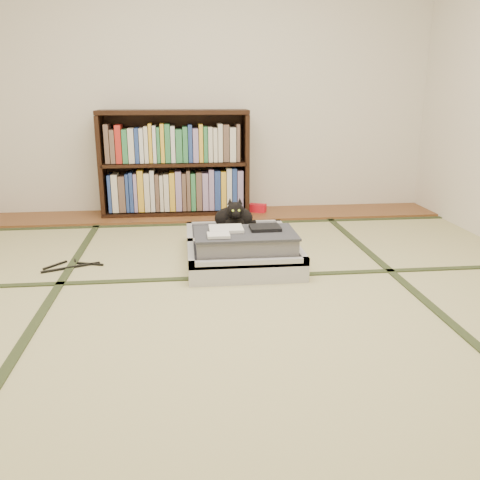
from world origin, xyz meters
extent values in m
plane|color=tan|center=(0.00, 0.00, 0.00)|extent=(4.50, 4.50, 0.00)
cube|color=brown|center=(0.00, 2.00, 0.01)|extent=(4.00, 0.50, 0.02)
cube|color=red|center=(0.40, 2.03, 0.06)|extent=(0.17, 0.14, 0.07)
plane|color=silver|center=(0.00, 2.25, 1.20)|extent=(4.00, 0.00, 4.00)
cube|color=#2D381E|center=(-1.00, 0.00, 0.00)|extent=(0.05, 4.50, 0.01)
cube|color=#2D381E|center=(1.00, 0.00, 0.00)|extent=(0.05, 4.50, 0.01)
cube|color=#2D381E|center=(0.00, 0.40, 0.00)|extent=(4.00, 0.05, 0.01)
cube|color=#2D381E|center=(0.00, 1.70, 0.00)|extent=(4.00, 0.05, 0.01)
cube|color=black|center=(-0.97, 2.07, 0.47)|extent=(0.04, 0.30, 0.83)
cube|color=black|center=(0.29, 2.07, 0.47)|extent=(0.04, 0.30, 0.83)
cube|color=black|center=(-0.34, 2.07, 0.03)|extent=(1.30, 0.30, 0.04)
cube|color=black|center=(-0.34, 2.07, 0.91)|extent=(1.30, 0.30, 0.04)
cube|color=black|center=(-0.34, 2.07, 0.47)|extent=(1.24, 0.30, 0.03)
cube|color=black|center=(-0.34, 2.21, 0.47)|extent=(1.30, 0.02, 0.83)
cube|color=gray|center=(-0.34, 2.05, 0.25)|extent=(1.17, 0.21, 0.35)
cube|color=gray|center=(-0.34, 2.05, 0.66)|extent=(1.17, 0.21, 0.32)
cube|color=#B6B5BA|center=(0.10, 0.50, 0.06)|extent=(0.70, 0.47, 0.12)
cube|color=#2B2B32|center=(0.10, 0.50, 0.09)|extent=(0.63, 0.39, 0.09)
cube|color=#B6B5BA|center=(0.10, 0.28, 0.13)|extent=(0.70, 0.04, 0.05)
cube|color=#B6B5BA|center=(0.10, 0.72, 0.13)|extent=(0.70, 0.04, 0.05)
cube|color=#B6B5BA|center=(-0.24, 0.50, 0.13)|extent=(0.04, 0.47, 0.05)
cube|color=#B6B5BA|center=(0.43, 0.50, 0.13)|extent=(0.04, 0.47, 0.05)
cube|color=#B6B5BA|center=(0.10, 0.97, 0.06)|extent=(0.70, 0.47, 0.12)
cube|color=#2B2B32|center=(0.10, 0.97, 0.09)|extent=(0.63, 0.39, 0.09)
cube|color=#B6B5BA|center=(0.10, 0.75, 0.13)|extent=(0.70, 0.04, 0.05)
cube|color=#B6B5BA|center=(0.10, 1.18, 0.13)|extent=(0.70, 0.04, 0.05)
cube|color=#B6B5BA|center=(-0.24, 0.97, 0.13)|extent=(0.04, 0.47, 0.05)
cube|color=#B6B5BA|center=(0.43, 0.97, 0.13)|extent=(0.04, 0.47, 0.05)
cylinder|color=black|center=(0.10, 0.73, 0.13)|extent=(0.63, 0.02, 0.02)
cube|color=gray|center=(0.10, 0.50, 0.18)|extent=(0.60, 0.37, 0.12)
cube|color=#383940|center=(0.10, 0.50, 0.25)|extent=(0.62, 0.38, 0.01)
cube|color=silver|center=(-0.02, 0.55, 0.27)|extent=(0.21, 0.17, 0.02)
cube|color=black|center=(0.23, 0.55, 0.27)|extent=(0.19, 0.15, 0.02)
cube|color=silver|center=(-0.07, 0.41, 0.27)|extent=(0.13, 0.11, 0.02)
cube|color=white|center=(-0.11, 0.27, 0.07)|extent=(0.06, 0.01, 0.04)
cube|color=white|center=(0.00, 0.27, 0.05)|extent=(0.05, 0.01, 0.03)
cube|color=orange|center=(0.33, 0.27, 0.07)|extent=(0.05, 0.01, 0.03)
cube|color=#197F33|center=(0.27, 0.27, 0.09)|extent=(0.04, 0.01, 0.03)
ellipsoid|color=black|center=(0.08, 1.01, 0.22)|extent=(0.27, 0.18, 0.17)
ellipsoid|color=black|center=(0.08, 0.93, 0.20)|extent=(0.13, 0.10, 0.10)
ellipsoid|color=black|center=(0.08, 0.90, 0.30)|extent=(0.12, 0.11, 0.11)
sphere|color=black|center=(0.08, 0.85, 0.28)|extent=(0.05, 0.05, 0.05)
cone|color=black|center=(0.04, 0.92, 0.36)|extent=(0.04, 0.05, 0.05)
cone|color=black|center=(0.11, 0.92, 0.36)|extent=(0.04, 0.05, 0.05)
sphere|color=#A5BF33|center=(0.06, 0.85, 0.31)|extent=(0.02, 0.02, 0.02)
sphere|color=#A5BF33|center=(0.10, 0.85, 0.31)|extent=(0.02, 0.02, 0.02)
cylinder|color=black|center=(0.17, 1.09, 0.16)|extent=(0.17, 0.10, 0.03)
torus|color=white|center=(0.26, 1.02, 0.14)|extent=(0.10, 0.10, 0.01)
torus|color=white|center=(0.26, 1.02, 0.15)|extent=(0.08, 0.08, 0.01)
cube|color=black|center=(-0.99, 0.68, 0.01)|extent=(0.34, 0.17, 0.01)
cube|color=black|center=(-1.10, 0.73, 0.01)|extent=(0.12, 0.15, 0.01)
cube|color=black|center=(-0.88, 0.73, 0.01)|extent=(0.18, 0.07, 0.01)
cylinder|color=black|center=(-0.99, 0.81, 0.01)|extent=(0.03, 0.06, 0.01)
camera|label=1|loc=(-0.26, -2.46, 1.08)|focal=38.00mm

